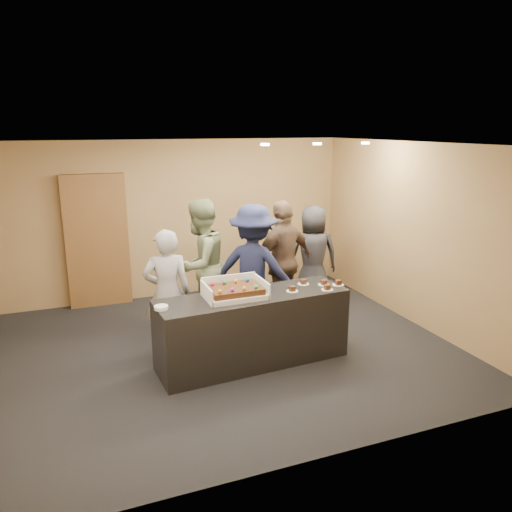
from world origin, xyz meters
The scene contains 17 objects.
room centered at (0.00, 0.00, 1.35)m, with size 6.04×6.00×2.70m.
serving_counter centered at (0.24, -0.50, 0.45)m, with size 2.40×0.70×0.90m, color black.
storage_cabinet centered at (-1.38, 2.41, 1.09)m, with size 0.99×0.15×2.18m, color brown.
cake_box centered at (0.01, -0.47, 0.95)m, with size 0.73×0.51×0.22m.
sheet_cake centered at (0.01, -0.50, 1.00)m, with size 0.63×0.43×0.12m.
plate_stack centered at (-0.91, -0.58, 0.92)m, with size 0.16×0.16×0.04m, color white.
slice_a centered at (0.75, -0.55, 0.92)m, with size 0.15×0.15×0.07m.
slice_b centered at (1.01, -0.34, 0.92)m, with size 0.15×0.15×0.07m.
slice_c centered at (1.19, -0.66, 0.92)m, with size 0.15×0.15×0.07m.
slice_d centered at (1.25, -0.46, 0.92)m, with size 0.15×0.15×0.07m.
slice_e centered at (1.42, -0.54, 0.92)m, with size 0.15×0.15×0.07m.
person_server_grey centered at (-0.70, 0.13, 0.84)m, with size 0.61×0.40×1.68m, color #9E9EA3.
person_sage_man centered at (-0.06, 0.85, 0.96)m, with size 0.93×0.73×1.92m, color gray.
person_navy_man centered at (0.59, 0.40, 0.94)m, with size 1.21×0.70×1.87m, color #181C3A.
person_brown_extra centered at (1.20, 0.72, 0.93)m, with size 1.09×0.45×1.86m, color brown.
person_dark_suit centered at (1.92, 1.13, 0.84)m, with size 0.82×0.54×1.69m, color #29292F.
ceiling_spotlights centered at (1.60, 0.50, 2.67)m, with size 1.72×0.12×0.03m.
Camera 1 is at (-1.83, -5.93, 2.92)m, focal length 35.00 mm.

